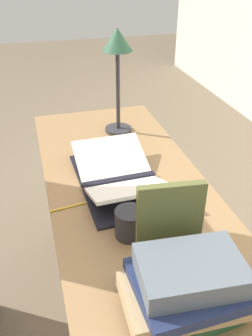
{
  "coord_description": "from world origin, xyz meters",
  "views": [
    {
      "loc": [
        1.01,
        -0.3,
        1.53
      ],
      "look_at": [
        -0.05,
        -0.01,
        0.86
      ],
      "focal_mm": 40.0,
      "sensor_mm": 36.0,
      "label": 1
    }
  ],
  "objects_px": {
    "book_standing_upright": "(168,226)",
    "reading_lamp": "(118,56)",
    "open_book": "(119,177)",
    "coffee_mug": "(130,223)",
    "book_stack_tall": "(188,287)",
    "pencil": "(75,205)"
  },
  "relations": [
    {
      "from": "book_standing_upright",
      "to": "book_stack_tall",
      "type": "bearing_deg",
      "value": 3.21
    },
    {
      "from": "book_stack_tall",
      "to": "reading_lamp",
      "type": "relative_size",
      "value": 0.66
    },
    {
      "from": "coffee_mug",
      "to": "pencil",
      "type": "distance_m",
      "value": 0.23
    },
    {
      "from": "pencil",
      "to": "coffee_mug",
      "type": "bearing_deg",
      "value": 36.9
    },
    {
      "from": "pencil",
      "to": "reading_lamp",
      "type": "bearing_deg",
      "value": 151.65
    },
    {
      "from": "reading_lamp",
      "to": "pencil",
      "type": "xyz_separation_m",
      "value": [
        0.52,
        -0.28,
        -0.34
      ]
    },
    {
      "from": "open_book",
      "to": "book_stack_tall",
      "type": "bearing_deg",
      "value": -0.66
    },
    {
      "from": "book_standing_upright",
      "to": "reading_lamp",
      "type": "height_order",
      "value": "reading_lamp"
    },
    {
      "from": "open_book",
      "to": "pencil",
      "type": "xyz_separation_m",
      "value": [
        0.1,
        -0.18,
        -0.02
      ]
    },
    {
      "from": "open_book",
      "to": "book_stack_tall",
      "type": "height_order",
      "value": "book_stack_tall"
    },
    {
      "from": "book_stack_tall",
      "to": "reading_lamp",
      "type": "height_order",
      "value": "reading_lamp"
    },
    {
      "from": "book_standing_upright",
      "to": "coffee_mug",
      "type": "height_order",
      "value": "book_standing_upright"
    },
    {
      "from": "book_stack_tall",
      "to": "book_standing_upright",
      "type": "bearing_deg",
      "value": 177.26
    },
    {
      "from": "book_stack_tall",
      "to": "coffee_mug",
      "type": "xyz_separation_m",
      "value": [
        -0.29,
        -0.05,
        -0.03
      ]
    },
    {
      "from": "reading_lamp",
      "to": "open_book",
      "type": "bearing_deg",
      "value": -14.0
    },
    {
      "from": "reading_lamp",
      "to": "book_stack_tall",
      "type": "bearing_deg",
      "value": -5.14
    },
    {
      "from": "reading_lamp",
      "to": "pencil",
      "type": "relative_size",
      "value": 2.64
    },
    {
      "from": "open_book",
      "to": "coffee_mug",
      "type": "distance_m",
      "value": 0.28
    },
    {
      "from": "coffee_mug",
      "to": "reading_lamp",
      "type": "bearing_deg",
      "value": 168.43
    },
    {
      "from": "open_book",
      "to": "book_stack_tall",
      "type": "distance_m",
      "value": 0.58
    },
    {
      "from": "book_stack_tall",
      "to": "book_standing_upright",
      "type": "relative_size",
      "value": 1.19
    },
    {
      "from": "book_standing_upright",
      "to": "pencil",
      "type": "height_order",
      "value": "book_standing_upright"
    }
  ]
}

